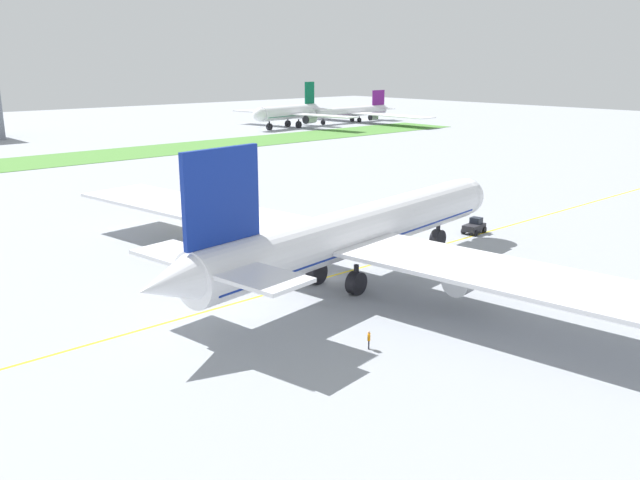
{
  "coord_description": "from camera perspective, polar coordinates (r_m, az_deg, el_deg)",
  "views": [
    {
      "loc": [
        -48.76,
        -53.97,
        24.39
      ],
      "look_at": [
        2.12,
        3.19,
        3.73
      ],
      "focal_mm": 37.24,
      "sensor_mm": 36.0,
      "label": 1
    }
  ],
  "objects": [
    {
      "name": "ground_plane",
      "position": [
        76.71,
        0.41,
        -3.43
      ],
      "size": [
        600.0,
        600.0,
        0.0
      ],
      "primitive_type": "plane",
      "color": "#9399A0",
      "rests_on": "ground"
    },
    {
      "name": "apron_taxi_line",
      "position": [
        77.05,
        0.17,
        -3.34
      ],
      "size": [
        280.0,
        0.36,
        0.01
      ],
      "primitive_type": "cube",
      "color": "yellow",
      "rests_on": "ground"
    },
    {
      "name": "grass_median_strip",
      "position": [
        179.16,
        -25.61,
        5.82
      ],
      "size": [
        320.0,
        24.0,
        0.1
      ],
      "primitive_type": "cube",
      "color": "#4C8438",
      "rests_on": "ground"
    },
    {
      "name": "airliner_foreground",
      "position": [
        74.3,
        2.81,
        0.63
      ],
      "size": [
        56.55,
        91.29,
        17.17
      ],
      "color": "white",
      "rests_on": "ground"
    },
    {
      "name": "pushback_tug",
      "position": [
        99.71,
        13.13,
        1.15
      ],
      "size": [
        5.63,
        2.83,
        2.26
      ],
      "color": "#26262B",
      "rests_on": "ground"
    },
    {
      "name": "ground_crew_wingwalker_port",
      "position": [
        58.67,
        4.22,
        -8.41
      ],
      "size": [
        0.49,
        0.48,
        1.68
      ],
      "color": "black",
      "rests_on": "ground"
    },
    {
      "name": "service_truck_baggage_loader",
      "position": [
        128.9,
        -9.67,
        4.72
      ],
      "size": [
        5.12,
        4.06,
        3.08
      ],
      "color": "#33478C",
      "rests_on": "ground"
    },
    {
      "name": "service_truck_fuel_bowser",
      "position": [
        102.1,
        -8.89,
        2.08
      ],
      "size": [
        5.13,
        2.68,
        3.18
      ],
      "color": "yellow",
      "rests_on": "ground"
    },
    {
      "name": "parked_airliner_far_centre",
      "position": [
        254.96,
        -2.6,
        10.88
      ],
      "size": [
        37.92,
        57.59,
        16.73
      ],
      "color": "white",
      "rests_on": "ground"
    },
    {
      "name": "parked_airliner_far_right",
      "position": [
        278.39,
        2.75,
        10.94
      ],
      "size": [
        47.69,
        77.66,
        12.55
      ],
      "color": "white",
      "rests_on": "ground"
    }
  ]
}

